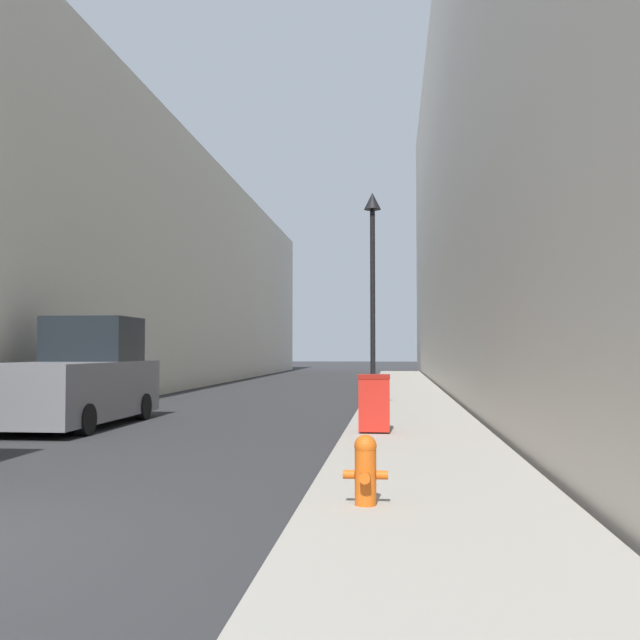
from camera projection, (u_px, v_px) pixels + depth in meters
name	position (u px, v px, depth m)	size (l,w,h in m)	color
sidewalk_right	(408.00, 400.00, 23.43)	(2.84, 60.00, 0.13)	#9E998E
building_left_glass	(74.00, 266.00, 33.19)	(12.00, 60.00, 11.21)	beige
building_right_stone	(577.00, 166.00, 31.01)	(12.00, 60.00, 19.49)	beige
fire_hydrant	(365.00, 468.00, 7.26)	(0.46, 0.35, 0.71)	#D15614
trash_bin	(374.00, 403.00, 13.69)	(0.60, 0.61, 1.11)	red
lamppost	(373.00, 268.00, 18.16)	(0.43, 0.43, 5.61)	black
pickup_truck	(79.00, 380.00, 16.18)	(2.20, 5.32, 2.49)	slate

